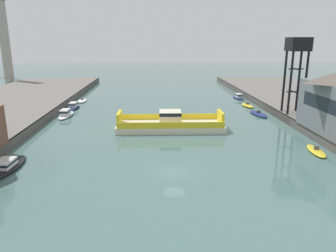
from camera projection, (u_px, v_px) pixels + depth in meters
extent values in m
plane|color=#476B66|center=(174.00, 173.00, 38.65)|extent=(400.00, 400.00, 0.00)
cube|color=#4C4742|center=(35.00, 127.00, 56.64)|extent=(0.30, 140.00, 1.57)
cube|color=#4C4742|center=(293.00, 123.00, 58.85)|extent=(0.30, 140.00, 1.57)
cube|color=beige|center=(170.00, 127.00, 57.41)|extent=(19.27, 7.02, 1.10)
cube|color=yellow|center=(170.00, 117.00, 60.28)|extent=(18.38, 0.48, 1.10)
cube|color=yellow|center=(171.00, 125.00, 53.98)|extent=(18.38, 0.48, 1.10)
cube|color=beige|center=(170.00, 117.00, 56.97)|extent=(3.90, 3.73, 2.35)
cube|color=black|center=(170.00, 113.00, 56.76)|extent=(3.94, 3.77, 0.60)
cube|color=yellow|center=(221.00, 117.00, 57.25)|extent=(0.59, 4.66, 2.20)
cube|color=yellow|center=(119.00, 118.00, 56.73)|extent=(0.59, 4.66, 2.20)
ellipsoid|color=yellow|center=(316.00, 151.00, 45.81)|extent=(2.56, 5.95, 0.45)
cube|color=#4C4C51|center=(316.00, 148.00, 45.69)|extent=(0.68, 0.48, 0.50)
ellipsoid|color=navy|center=(73.00, 108.00, 74.79)|extent=(2.82, 7.82, 0.50)
cube|color=silver|center=(73.00, 104.00, 75.15)|extent=(1.75, 2.80, 1.01)
cube|color=black|center=(73.00, 104.00, 75.12)|extent=(1.80, 2.88, 0.30)
ellipsoid|color=navy|center=(238.00, 98.00, 88.53)|extent=(2.54, 6.41, 0.41)
cube|color=silver|center=(239.00, 96.00, 87.90)|extent=(1.59, 2.31, 1.03)
cube|color=black|center=(239.00, 95.00, 87.86)|extent=(1.63, 2.37, 0.31)
ellipsoid|color=navy|center=(258.00, 114.00, 68.90)|extent=(3.13, 7.24, 0.52)
cube|color=#4C4C51|center=(258.00, 111.00, 68.77)|extent=(0.80, 0.50, 0.50)
ellipsoid|color=white|center=(82.00, 100.00, 84.44)|extent=(2.78, 6.31, 0.46)
cube|color=#4C4C51|center=(82.00, 99.00, 84.32)|extent=(0.80, 0.47, 0.50)
ellipsoid|color=black|center=(8.00, 167.00, 39.87)|extent=(3.03, 8.30, 0.54)
cube|color=silver|center=(5.00, 163.00, 39.09)|extent=(2.00, 2.95, 0.88)
cube|color=black|center=(5.00, 163.00, 39.07)|extent=(2.05, 3.03, 0.26)
ellipsoid|color=yellow|center=(247.00, 105.00, 77.56)|extent=(2.58, 5.50, 0.58)
cube|color=#4C4C51|center=(248.00, 103.00, 77.42)|extent=(0.69, 0.49, 0.50)
ellipsoid|color=white|center=(66.00, 115.00, 67.81)|extent=(2.53, 8.08, 0.45)
cube|color=silver|center=(65.00, 112.00, 67.02)|extent=(1.71, 2.84, 1.14)
cube|color=black|center=(65.00, 111.00, 66.99)|extent=(1.76, 2.93, 0.34)
cube|color=black|center=(319.00, 103.00, 48.73)|extent=(0.08, 10.07, 2.17)
cylinder|color=black|center=(284.00, 82.00, 63.92)|extent=(0.44, 0.44, 12.03)
cylinder|color=black|center=(299.00, 82.00, 64.06)|extent=(0.44, 0.44, 12.03)
cylinder|color=black|center=(290.00, 84.00, 61.07)|extent=(0.44, 0.44, 12.03)
cylinder|color=black|center=(305.00, 83.00, 61.21)|extent=(0.44, 0.44, 12.03)
cube|color=black|center=(294.00, 92.00, 63.03)|extent=(2.96, 0.20, 0.20)
cube|color=black|center=(294.00, 92.00, 63.03)|extent=(0.20, 2.96, 0.20)
cube|color=black|center=(296.00, 69.00, 61.88)|extent=(2.96, 0.20, 0.20)
cube|color=black|center=(296.00, 69.00, 61.88)|extent=(0.20, 2.96, 0.20)
cube|color=black|center=(298.00, 44.00, 60.68)|extent=(3.84, 3.84, 2.58)
cylinder|color=black|center=(6.00, 138.00, 46.38)|extent=(0.28, 0.28, 0.55)
sphere|color=black|center=(5.00, 136.00, 46.31)|extent=(0.32, 0.32, 0.32)
cylinder|color=black|center=(326.00, 134.00, 48.56)|extent=(0.28, 0.28, 0.55)
sphere|color=black|center=(326.00, 132.00, 48.49)|extent=(0.32, 0.32, 0.32)
cylinder|color=#9E998E|center=(5.00, 41.00, 113.10)|extent=(3.26, 3.26, 30.86)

